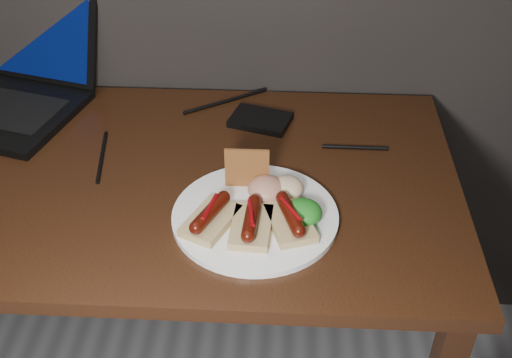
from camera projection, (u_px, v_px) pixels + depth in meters
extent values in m
cube|color=#361E0D|center=(114.00, 179.00, 1.31)|extent=(1.40, 0.70, 0.03)
cube|color=#361E0D|center=(393.00, 229.00, 1.75)|extent=(0.05, 0.05, 0.72)
cube|color=black|center=(28.00, 29.00, 1.55)|extent=(0.38, 0.19, 0.23)
cube|color=#060E42|center=(28.00, 29.00, 1.55)|extent=(0.34, 0.16, 0.20)
cube|color=black|center=(260.00, 120.00, 1.45)|extent=(0.15, 0.12, 0.02)
cylinder|color=black|center=(102.00, 156.00, 1.34)|extent=(0.03, 0.18, 0.01)
cylinder|color=black|center=(226.00, 101.00, 1.52)|extent=(0.19, 0.13, 0.01)
cylinder|color=black|center=(355.00, 147.00, 1.37)|extent=(0.14, 0.01, 0.01)
cylinder|color=white|center=(255.00, 216.00, 1.19)|extent=(0.32, 0.32, 0.01)
cube|color=#D1B87A|center=(211.00, 221.00, 1.16)|extent=(0.11, 0.13, 0.02)
cylinder|color=#4D1305|center=(210.00, 212.00, 1.14)|extent=(0.06, 0.10, 0.02)
sphere|color=#4D1305|center=(196.00, 228.00, 1.11)|extent=(0.03, 0.02, 0.02)
sphere|color=#4D1305|center=(224.00, 197.00, 1.18)|extent=(0.02, 0.02, 0.02)
cylinder|color=#6F0508|center=(210.00, 207.00, 1.14)|extent=(0.02, 0.07, 0.01)
cube|color=#D1B87A|center=(251.00, 227.00, 1.14)|extent=(0.08, 0.12, 0.02)
cylinder|color=#4D1305|center=(251.00, 218.00, 1.13)|extent=(0.03, 0.10, 0.02)
sphere|color=#4D1305|center=(248.00, 236.00, 1.09)|extent=(0.03, 0.02, 0.02)
sphere|color=#4D1305|center=(254.00, 201.00, 1.17)|extent=(0.03, 0.02, 0.02)
cylinder|color=#6F0508|center=(251.00, 213.00, 1.12)|extent=(0.02, 0.07, 0.01)
cube|color=#D1B87A|center=(290.00, 223.00, 1.15)|extent=(0.10, 0.13, 0.02)
cylinder|color=#4D1305|center=(290.00, 214.00, 1.14)|extent=(0.05, 0.10, 0.02)
sphere|color=#4D1305|center=(299.00, 231.00, 1.10)|extent=(0.03, 0.02, 0.02)
sphere|color=#4D1305|center=(282.00, 198.00, 1.18)|extent=(0.03, 0.02, 0.02)
cylinder|color=#6F0508|center=(291.00, 209.00, 1.13)|extent=(0.04, 0.06, 0.01)
cube|color=#A8652E|center=(247.00, 168.00, 1.23)|extent=(0.08, 0.01, 0.08)
ellipsoid|color=#115713|center=(303.00, 212.00, 1.16)|extent=(0.07, 0.07, 0.04)
ellipsoid|color=maroon|center=(267.00, 189.00, 1.21)|extent=(0.07, 0.07, 0.04)
ellipsoid|color=silver|center=(287.00, 187.00, 1.22)|extent=(0.06, 0.06, 0.04)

